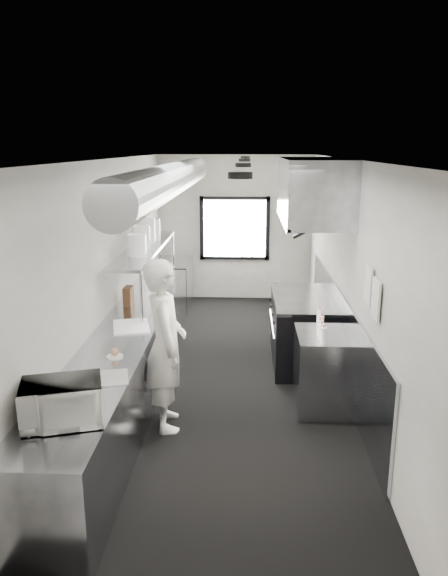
# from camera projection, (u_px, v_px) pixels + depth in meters

# --- Properties ---
(floor) EXTENTS (3.00, 8.00, 0.01)m
(floor) POSITION_uv_depth(u_px,v_px,m) (227.00, 380.00, 7.08)
(floor) COLOR black
(floor) RESTS_ON ground
(ceiling) EXTENTS (3.00, 8.00, 0.01)m
(ceiling) POSITION_uv_depth(u_px,v_px,m) (227.00, 159.00, 6.37)
(ceiling) COLOR silver
(ceiling) RESTS_ON wall_back
(wall_back) EXTENTS (3.00, 0.02, 2.80)m
(wall_back) POSITION_uv_depth(u_px,v_px,m) (235.00, 228.00, 10.59)
(wall_back) COLOR beige
(wall_back) RESTS_ON floor
(wall_front) EXTENTS (3.00, 0.02, 2.80)m
(wall_front) POSITION_uv_depth(u_px,v_px,m) (197.00, 450.00, 2.86)
(wall_front) COLOR beige
(wall_front) RESTS_ON floor
(wall_left) EXTENTS (0.02, 8.00, 2.80)m
(wall_left) POSITION_uv_depth(u_px,v_px,m) (107.00, 274.00, 6.79)
(wall_left) COLOR beige
(wall_left) RESTS_ON floor
(wall_right) EXTENTS (0.02, 8.00, 2.80)m
(wall_right) POSITION_uv_depth(u_px,v_px,m) (349.00, 277.00, 6.66)
(wall_right) COLOR beige
(wall_right) RESTS_ON floor
(wall_cladding) EXTENTS (0.03, 5.50, 1.10)m
(wall_cladding) POSITION_uv_depth(u_px,v_px,m) (340.00, 334.00, 7.17)
(wall_cladding) COLOR gray
(wall_cladding) RESTS_ON wall_right
(hvac_duct) EXTENTS (0.40, 6.40, 0.40)m
(hvac_duct) POSITION_uv_depth(u_px,v_px,m) (173.00, 179.00, 6.85)
(hvac_duct) COLOR gray
(hvac_duct) RESTS_ON ceiling
(service_window) EXTENTS (1.36, 0.05, 1.25)m
(service_window) POSITION_uv_depth(u_px,v_px,m) (235.00, 229.00, 10.56)
(service_window) COLOR white
(service_window) RESTS_ON wall_back
(exhaust_hood) EXTENTS (0.81, 2.20, 0.88)m
(exhaust_hood) POSITION_uv_depth(u_px,v_px,m) (313.00, 190.00, 7.11)
(exhaust_hood) COLOR gray
(exhaust_hood) RESTS_ON ceiling
(prep_counter) EXTENTS (0.70, 6.00, 0.90)m
(prep_counter) POSITION_uv_depth(u_px,v_px,m) (130.00, 361.00, 6.53)
(prep_counter) COLOR gray
(prep_counter) RESTS_ON floor
(pass_shelf) EXTENTS (0.45, 3.00, 0.68)m
(pass_shelf) POSITION_uv_depth(u_px,v_px,m) (146.00, 249.00, 7.71)
(pass_shelf) COLOR gray
(pass_shelf) RESTS_ON prep_counter
(range) EXTENTS (0.88, 1.60, 0.94)m
(range) POSITION_uv_depth(u_px,v_px,m) (303.00, 329.00, 7.59)
(range) COLOR black
(range) RESTS_ON floor
(bottle_station) EXTENTS (0.65, 0.80, 0.90)m
(bottle_station) POSITION_uv_depth(u_px,v_px,m) (324.00, 371.00, 6.24)
(bottle_station) COLOR gray
(bottle_station) RESTS_ON floor
(far_work_table) EXTENTS (0.70, 1.20, 0.90)m
(far_work_table) POSITION_uv_depth(u_px,v_px,m) (172.00, 285.00, 10.11)
(far_work_table) COLOR gray
(far_work_table) RESTS_ON floor
(notice_sheet_a) EXTENTS (0.02, 0.28, 0.38)m
(notice_sheet_a) POSITION_uv_depth(u_px,v_px,m) (368.00, 285.00, 5.45)
(notice_sheet_a) COLOR silver
(notice_sheet_a) RESTS_ON wall_right
(notice_sheet_b) EXTENTS (0.02, 0.28, 0.38)m
(notice_sheet_b) POSITION_uv_depth(u_px,v_px,m) (376.00, 299.00, 5.13)
(notice_sheet_b) COLOR silver
(notice_sheet_b) RESTS_ON wall_right
(line_cook) EXTENTS (0.58, 0.75, 1.85)m
(line_cook) POSITION_uv_depth(u_px,v_px,m) (165.00, 345.00, 5.72)
(line_cook) COLOR silver
(line_cook) RESTS_ON floor
(microwave) EXTENTS (0.65, 0.56, 0.33)m
(microwave) POSITION_uv_depth(u_px,v_px,m) (62.00, 402.00, 4.13)
(microwave) COLOR white
(microwave) RESTS_ON prep_counter
(deli_tub_a) EXTENTS (0.18, 0.18, 0.11)m
(deli_tub_a) POSITION_uv_depth(u_px,v_px,m) (54.00, 397.00, 4.46)
(deli_tub_a) COLOR #A1AB9D
(deli_tub_a) RESTS_ON prep_counter
(deli_tub_b) EXTENTS (0.16, 0.16, 0.09)m
(deli_tub_b) POSITION_uv_depth(u_px,v_px,m) (58.00, 398.00, 4.48)
(deli_tub_b) COLOR #A1AB9D
(deli_tub_b) RESTS_ON prep_counter
(newspaper) EXTENTS (0.37, 0.42, 0.01)m
(newspaper) POSITION_uv_depth(u_px,v_px,m) (112.00, 378.00, 4.96)
(newspaper) COLOR beige
(newspaper) RESTS_ON prep_counter
(small_plate) EXTENTS (0.20, 0.20, 0.01)m
(small_plate) POSITION_uv_depth(u_px,v_px,m) (115.00, 356.00, 5.46)
(small_plate) COLOR white
(small_plate) RESTS_ON prep_counter
(pastry) EXTENTS (0.08, 0.08, 0.08)m
(pastry) POSITION_uv_depth(u_px,v_px,m) (115.00, 352.00, 5.44)
(pastry) COLOR tan
(pastry) RESTS_ON small_plate
(cutting_board) EXTENTS (0.53, 0.62, 0.02)m
(cutting_board) POSITION_uv_depth(u_px,v_px,m) (131.00, 326.00, 6.36)
(cutting_board) COLOR white
(cutting_board) RESTS_ON prep_counter
(knife_block) EXTENTS (0.11, 0.23, 0.25)m
(knife_block) POSITION_uv_depth(u_px,v_px,m) (128.00, 296.00, 7.22)
(knife_block) COLOR #54301D
(knife_block) RESTS_ON prep_counter
(plate_stack_a) EXTENTS (0.25, 0.25, 0.28)m
(plate_stack_a) POSITION_uv_depth(u_px,v_px,m) (137.00, 245.00, 7.03)
(plate_stack_a) COLOR white
(plate_stack_a) RESTS_ON pass_shelf
(plate_stack_b) EXTENTS (0.28, 0.28, 0.32)m
(plate_stack_b) POSITION_uv_depth(u_px,v_px,m) (141.00, 237.00, 7.51)
(plate_stack_b) COLOR white
(plate_stack_b) RESTS_ON pass_shelf
(plate_stack_c) EXTENTS (0.31, 0.31, 0.37)m
(plate_stack_c) POSITION_uv_depth(u_px,v_px,m) (147.00, 231.00, 7.93)
(plate_stack_c) COLOR white
(plate_stack_c) RESTS_ON pass_shelf
(plate_stack_d) EXTENTS (0.22, 0.22, 0.33)m
(plate_stack_d) POSITION_uv_depth(u_px,v_px,m) (153.00, 229.00, 8.19)
(plate_stack_d) COLOR white
(plate_stack_d) RESTS_ON pass_shelf
(squeeze_bottle_a) EXTENTS (0.07, 0.07, 0.18)m
(squeeze_bottle_a) POSITION_uv_depth(u_px,v_px,m) (324.00, 336.00, 5.81)
(squeeze_bottle_a) COLOR white
(squeeze_bottle_a) RESTS_ON bottle_station
(squeeze_bottle_b) EXTENTS (0.07, 0.07, 0.18)m
(squeeze_bottle_b) POSITION_uv_depth(u_px,v_px,m) (322.00, 332.00, 5.93)
(squeeze_bottle_b) COLOR white
(squeeze_bottle_b) RESTS_ON bottle_station
(squeeze_bottle_c) EXTENTS (0.08, 0.08, 0.17)m
(squeeze_bottle_c) POSITION_uv_depth(u_px,v_px,m) (320.00, 328.00, 6.07)
(squeeze_bottle_c) COLOR white
(squeeze_bottle_c) RESTS_ON bottle_station
(squeeze_bottle_d) EXTENTS (0.07, 0.07, 0.18)m
(squeeze_bottle_d) POSITION_uv_depth(u_px,v_px,m) (321.00, 323.00, 6.21)
(squeeze_bottle_d) COLOR white
(squeeze_bottle_d) RESTS_ON bottle_station
(squeeze_bottle_e) EXTENTS (0.08, 0.08, 0.19)m
(squeeze_bottle_e) POSITION_uv_depth(u_px,v_px,m) (319.00, 317.00, 6.43)
(squeeze_bottle_e) COLOR white
(squeeze_bottle_e) RESTS_ON bottle_station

